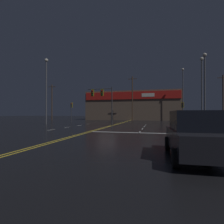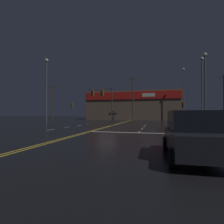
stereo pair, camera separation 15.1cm
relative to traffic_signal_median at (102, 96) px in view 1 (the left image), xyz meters
The scene contains 12 objects.
ground_plane 4.76m from the traffic_signal_median, 55.33° to the right, with size 200.00×200.00×0.00m, color black.
road_markings 5.57m from the traffic_signal_median, 53.89° to the right, with size 14.18×60.00×0.01m.
traffic_signal_median is the anchor object (origin of this frame).
traffic_signal_corner_northwest 12.15m from the traffic_signal_median, 137.68° to the left, with size 0.42×0.36×4.00m.
traffic_signal_corner_northeast 14.81m from the traffic_signal_median, 34.76° to the left, with size 0.42×0.36×3.78m.
streetlight_near_left 23.87m from the traffic_signal_median, 54.52° to the left, with size 0.56×0.56×12.33m.
streetlight_near_right 16.20m from the traffic_signal_median, 23.56° to the left, with size 0.56×0.56×10.77m.
streetlight_median_approach 10.25m from the traffic_signal_median, behind, with size 0.56×0.56×10.80m.
streetlight_far_left 14.83m from the traffic_signal_median, 12.54° to the left, with size 0.56×0.56×10.39m.
parked_car 19.04m from the traffic_signal_median, 61.52° to the right, with size 2.10×4.34×1.88m.
building_backdrop 26.57m from the traffic_signal_median, 87.34° to the left, with size 25.48×10.23×7.91m.
utility_pole_row 18.80m from the traffic_signal_median, 85.34° to the left, with size 44.24×0.26×10.88m.
Camera 1 is at (6.20, -22.19, 1.77)m, focal length 28.00 mm.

